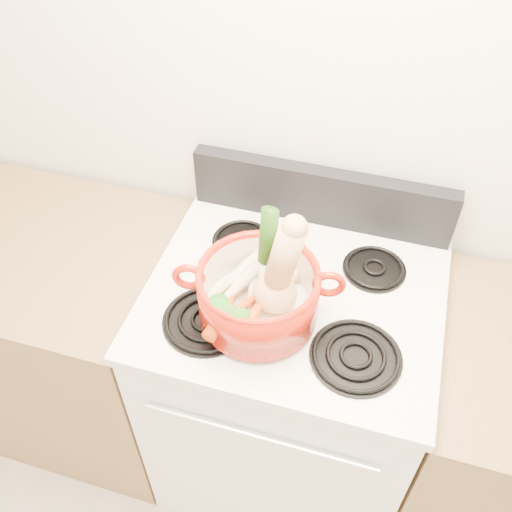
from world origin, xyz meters
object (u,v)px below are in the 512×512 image
(dutch_oven, at_px, (258,294))
(leek, at_px, (267,255))
(stove_body, at_px, (287,389))
(squash, at_px, (276,268))

(dutch_oven, relative_size, leek, 1.07)
(dutch_oven, distance_m, leek, 0.11)
(stove_body, xyz_separation_m, leek, (-0.06, -0.06, 0.68))
(stove_body, relative_size, leek, 3.32)
(squash, bearing_deg, stove_body, 82.58)
(dutch_oven, xyz_separation_m, squash, (0.04, 0.01, 0.10))
(dutch_oven, xyz_separation_m, leek, (0.01, 0.04, 0.10))
(squash, height_order, leek, squash)
(dutch_oven, height_order, leek, leek)
(squash, bearing_deg, leek, 143.65)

